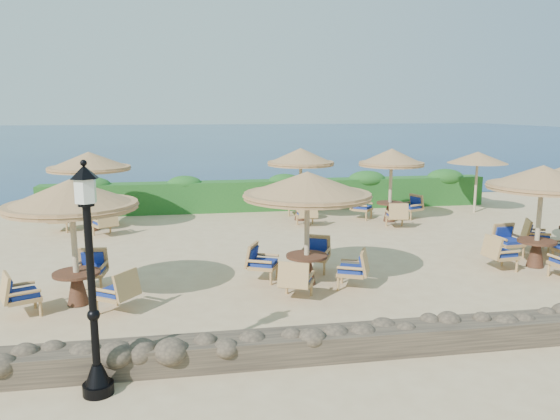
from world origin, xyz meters
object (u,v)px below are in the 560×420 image
object	(u,v)px
cafe_set_2	(541,198)
cafe_set_1	(307,206)
cafe_set_4	(301,168)
cafe_set_3	(90,175)
cafe_set_0	(72,217)
cafe_set_5	(391,173)
extra_parasol	(478,158)
lamp_post	(92,291)

from	to	relation	value
cafe_set_2	cafe_set_1	bearing A→B (deg)	-176.66
cafe_set_4	cafe_set_1	bearing A→B (deg)	-100.96
cafe_set_4	cafe_set_3	bearing A→B (deg)	-176.43
cafe_set_4	cafe_set_0	bearing A→B (deg)	-129.46
cafe_set_2	cafe_set_0	bearing A→B (deg)	-175.61
cafe_set_4	cafe_set_5	distance (m)	3.25
extra_parasol	cafe_set_4	distance (m)	7.13
cafe_set_1	cafe_set_2	distance (m)	6.19
cafe_set_2	cafe_set_5	xyz separation A→B (m)	(-1.60, 6.18, -0.02)
cafe_set_0	cafe_set_2	size ratio (longest dim) A/B	0.97
extra_parasol	cafe_set_3	xyz separation A→B (m)	(-14.39, -0.76, -0.28)
cafe_set_1	cafe_set_4	size ratio (longest dim) A/B	1.06
cafe_set_4	cafe_set_5	xyz separation A→B (m)	(3.15, -0.78, -0.15)
cafe_set_1	cafe_set_3	world-z (taller)	same
lamp_post	cafe_set_4	size ratio (longest dim) A/B	1.18
lamp_post	cafe_set_1	xyz separation A→B (m)	(4.06, 4.37, 0.31)
extra_parasol	cafe_set_2	distance (m)	7.65
cafe_set_0	cafe_set_2	bearing A→B (deg)	4.39
cafe_set_2	cafe_set_3	distance (m)	13.67
cafe_set_1	cafe_set_3	size ratio (longest dim) A/B	1.07
extra_parasol	cafe_set_4	size ratio (longest dim) A/B	0.86
extra_parasol	cafe_set_4	world-z (taller)	cafe_set_4
cafe_set_0	cafe_set_4	world-z (taller)	same
lamp_post	cafe_set_2	xyz separation A→B (m)	(10.24, 4.73, 0.25)
cafe_set_5	cafe_set_0	bearing A→B (deg)	-143.73
cafe_set_2	cafe_set_3	xyz separation A→B (m)	(-12.02, 6.51, 0.09)
cafe_set_0	cafe_set_5	xyz separation A→B (m)	(9.60, 7.04, -0.10)
cafe_set_5	cafe_set_4	bearing A→B (deg)	166.04
cafe_set_3	cafe_set_4	distance (m)	7.28
lamp_post	cafe_set_5	xyz separation A→B (m)	(8.63, 10.91, 0.24)
cafe_set_4	cafe_set_5	world-z (taller)	same
cafe_set_2	cafe_set_4	distance (m)	8.44
lamp_post	cafe_set_4	xyz separation A→B (m)	(5.48, 11.70, 0.38)
lamp_post	extra_parasol	xyz separation A→B (m)	(12.60, 12.00, 0.62)
extra_parasol	cafe_set_5	bearing A→B (deg)	-164.68
cafe_set_3	lamp_post	bearing A→B (deg)	-80.96
cafe_set_0	cafe_set_4	bearing A→B (deg)	50.54
cafe_set_2	cafe_set_4	world-z (taller)	same
extra_parasol	cafe_set_5	size ratio (longest dim) A/B	0.88
extra_parasol	cafe_set_5	world-z (taller)	cafe_set_5
extra_parasol	cafe_set_4	bearing A→B (deg)	-177.57
cafe_set_0	cafe_set_4	size ratio (longest dim) A/B	0.99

